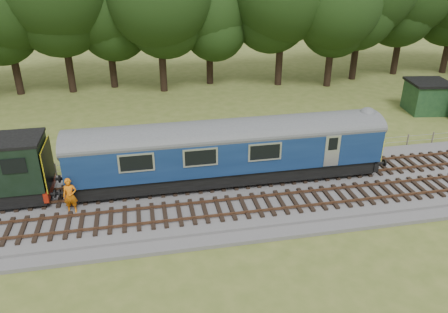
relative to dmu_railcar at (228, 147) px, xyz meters
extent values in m
plane|color=#4E5E22|center=(3.76, -1.40, -2.61)|extent=(120.00, 120.00, 0.00)
cube|color=#4C4C4F|center=(3.76, -1.40, -2.43)|extent=(70.00, 7.00, 0.35)
cube|color=brown|center=(3.76, -0.72, -2.12)|extent=(66.50, 0.07, 0.14)
cube|color=brown|center=(3.76, 0.72, -2.12)|extent=(66.50, 0.07, 0.14)
cube|color=brown|center=(3.76, -3.72, -2.12)|extent=(66.50, 0.07, 0.14)
cube|color=brown|center=(3.76, -2.28, -2.12)|extent=(66.50, 0.07, 0.14)
cube|color=black|center=(-0.01, 0.00, -1.55)|extent=(17.46, 2.52, 0.85)
cube|color=#0D2249|center=(-0.01, 0.00, -0.12)|extent=(18.00, 2.80, 2.05)
cube|color=yellow|center=(9.01, 0.00, -0.50)|extent=(0.06, 2.74, 1.30)
cube|color=black|center=(5.99, 0.00, -1.75)|extent=(2.60, 2.00, 0.55)
cube|color=black|center=(-6.01, 0.00, -1.75)|extent=(2.60, 2.00, 0.55)
cube|color=black|center=(-11.21, 0.00, 0.05)|extent=(2.40, 2.55, 2.60)
cube|color=maroon|center=(-10.03, 0.00, -1.55)|extent=(0.25, 2.60, 0.55)
cube|color=yellow|center=(-9.89, 0.00, -0.15)|extent=(0.06, 2.55, 2.30)
imported|color=orange|center=(-8.72, -1.69, -1.28)|extent=(0.73, 0.49, 1.96)
cube|color=#17341D|center=(19.52, 9.69, -1.35)|extent=(3.43, 3.43, 2.51)
cube|color=black|center=(19.52, 9.69, 0.00)|extent=(3.78, 3.78, 0.20)
camera|label=1|loc=(-4.66, -22.40, 10.35)|focal=35.00mm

